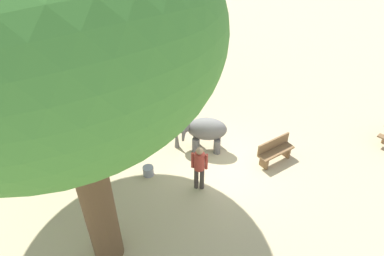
# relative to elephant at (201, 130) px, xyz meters

# --- Properties ---
(ground_plane) EXTENTS (60.00, 60.00, 0.00)m
(ground_plane) POSITION_rel_elephant_xyz_m (-0.24, -1.10, -0.84)
(ground_plane) COLOR tan
(elephant) EXTENTS (1.64, 1.82, 1.32)m
(elephant) POSITION_rel_elephant_xyz_m (0.00, 0.00, 0.00)
(elephant) COLOR slate
(elephant) RESTS_ON ground_plane
(person_handler) EXTENTS (0.32, 0.46, 1.62)m
(person_handler) POSITION_rel_elephant_xyz_m (-1.64, -1.11, 0.11)
(person_handler) COLOR #3F3833
(person_handler) RESTS_ON ground_plane
(shade_tree_main) EXTENTS (5.84, 5.35, 7.88)m
(shade_tree_main) POSITION_rel_elephant_xyz_m (-4.93, -0.63, 4.91)
(shade_tree_main) COLOR brown
(shade_tree_main) RESTS_ON ground_plane
(wooden_bench) EXTENTS (1.45, 0.84, 0.88)m
(wooden_bench) POSITION_rel_elephant_xyz_m (0.99, -2.41, -0.37)
(wooden_bench) COLOR brown
(wooden_bench) RESTS_ON ground_plane
(picnic_table_near) EXTENTS (1.52, 1.54, 0.78)m
(picnic_table_near) POSITION_rel_elephant_xyz_m (-0.74, 3.23, -0.25)
(picnic_table_near) COLOR #9E7A51
(picnic_table_near) RESTS_ON ground_plane
(market_stall_teal) EXTENTS (2.50, 2.50, 2.52)m
(market_stall_teal) POSITION_rel_elephant_xyz_m (-0.96, 8.43, 0.30)
(market_stall_teal) COLOR #59514C
(market_stall_teal) RESTS_ON ground_plane
(market_stall_white) EXTENTS (2.50, 2.50, 2.52)m
(market_stall_white) POSITION_rel_elephant_xyz_m (1.64, 8.43, 0.30)
(market_stall_white) COLOR #59514C
(market_stall_white) RESTS_ON ground_plane
(market_stall_orange) EXTENTS (2.50, 2.50, 2.52)m
(market_stall_orange) POSITION_rel_elephant_xyz_m (4.24, 8.43, 0.30)
(market_stall_orange) COLOR #59514C
(market_stall_orange) RESTS_ON ground_plane
(feed_bucket) EXTENTS (0.36, 0.36, 0.32)m
(feed_bucket) POSITION_rel_elephant_xyz_m (-2.18, 0.58, -0.68)
(feed_bucket) COLOR gray
(feed_bucket) RESTS_ON ground_plane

